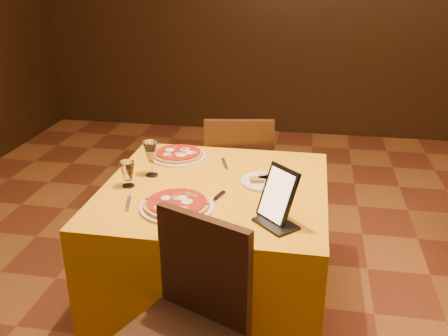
% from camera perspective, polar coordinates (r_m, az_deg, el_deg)
% --- Properties ---
extents(wall_back, '(6.00, 0.01, 2.80)m').
position_cam_1_polar(wall_back, '(5.40, 11.16, 18.14)').
color(wall_back, black).
rests_on(wall_back, floor).
extents(main_table, '(1.10, 1.10, 0.75)m').
position_cam_1_polar(main_table, '(2.66, -1.00, -9.46)').
color(main_table, orange).
rests_on(main_table, floor).
extents(chair_main_far, '(0.44, 0.44, 0.91)m').
position_cam_1_polar(chair_main_far, '(3.31, 1.63, -1.07)').
color(chair_main_far, black).
rests_on(chair_main_far, floor).
extents(pizza_near, '(0.34, 0.34, 0.03)m').
position_cam_1_polar(pizza_near, '(2.27, -5.41, -4.24)').
color(pizza_near, white).
rests_on(pizza_near, main_table).
extents(pizza_far, '(0.31, 0.31, 0.03)m').
position_cam_1_polar(pizza_far, '(2.84, -5.26, 1.46)').
color(pizza_far, white).
rests_on(pizza_far, main_table).
extents(cutlet_dish, '(0.25, 0.25, 0.03)m').
position_cam_1_polar(cutlet_dish, '(2.52, 4.70, -1.41)').
color(cutlet_dish, white).
rests_on(cutlet_dish, main_table).
extents(wine_glass, '(0.09, 0.09, 0.19)m').
position_cam_1_polar(wine_glass, '(2.59, -8.35, 1.08)').
color(wine_glass, '#C7C471').
rests_on(wine_glass, main_table).
extents(water_glass, '(0.09, 0.09, 0.13)m').
position_cam_1_polar(water_glass, '(2.50, -10.95, -0.70)').
color(water_glass, silver).
rests_on(water_glass, main_table).
extents(tablet, '(0.19, 0.19, 0.23)m').
position_cam_1_polar(tablet, '(2.13, 6.16, -3.04)').
color(tablet, black).
rests_on(tablet, main_table).
extents(knife, '(0.09, 0.24, 0.01)m').
position_cam_1_polar(knife, '(2.30, -1.47, -4.08)').
color(knife, '#ADACB3').
rests_on(knife, main_table).
extents(fork_near, '(0.06, 0.16, 0.01)m').
position_cam_1_polar(fork_near, '(2.34, -10.89, -4.00)').
color(fork_near, '#A7A8AD').
rests_on(fork_near, main_table).
extents(fork_far, '(0.07, 0.16, 0.01)m').
position_cam_1_polar(fork_far, '(2.74, 0.08, 0.50)').
color(fork_far, silver).
rests_on(fork_far, main_table).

